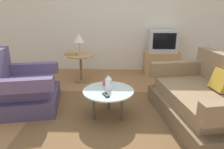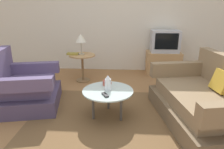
% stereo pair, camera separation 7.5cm
% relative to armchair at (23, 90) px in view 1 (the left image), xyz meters
% --- Properties ---
extents(ground_plane, '(16.00, 16.00, 0.00)m').
position_rel_armchair_xyz_m(ground_plane, '(1.35, -0.35, -0.30)').
color(ground_plane, olive).
extents(back_wall, '(9.00, 0.12, 2.70)m').
position_rel_armchair_xyz_m(back_wall, '(1.35, 2.10, 1.05)').
color(back_wall, beige).
rests_on(back_wall, ground).
extents(area_rug, '(2.22, 1.75, 0.00)m').
position_rel_armchair_xyz_m(area_rug, '(1.33, -0.23, -0.29)').
color(area_rug, brown).
rests_on(area_rug, ground).
extents(armchair, '(1.07, 1.10, 0.90)m').
position_rel_armchair_xyz_m(armchair, '(0.00, 0.00, 0.00)').
color(armchair, '#4B3E5C').
rests_on(armchair, ground).
extents(couch, '(1.24, 1.75, 0.87)m').
position_rel_armchair_xyz_m(couch, '(2.65, -0.28, -0.01)').
color(couch, brown).
rests_on(couch, ground).
extents(coffee_table, '(0.71, 0.71, 0.40)m').
position_rel_armchair_xyz_m(coffee_table, '(1.33, -0.23, 0.07)').
color(coffee_table, '#B2C6C1').
rests_on(coffee_table, ground).
extents(side_table, '(0.53, 0.53, 0.57)m').
position_rel_armchair_xyz_m(side_table, '(0.68, 1.20, 0.12)').
color(side_table, tan).
rests_on(side_table, ground).
extents(tv_stand, '(0.76, 0.48, 0.53)m').
position_rel_armchair_xyz_m(tv_stand, '(2.44, 1.77, -0.03)').
color(tv_stand, tan).
rests_on(tv_stand, ground).
extents(television, '(0.62, 0.42, 0.48)m').
position_rel_armchair_xyz_m(television, '(2.44, 1.78, 0.47)').
color(television, '#B7B7BC').
rests_on(television, tv_stand).
extents(table_lamp, '(0.22, 0.22, 0.42)m').
position_rel_armchair_xyz_m(table_lamp, '(0.67, 1.21, 0.60)').
color(table_lamp, '#9E937A').
rests_on(table_lamp, side_table).
extents(vase, '(0.09, 0.09, 0.22)m').
position_rel_armchair_xyz_m(vase, '(1.33, -0.22, 0.21)').
color(vase, white).
rests_on(vase, coffee_table).
extents(mug, '(0.13, 0.09, 0.08)m').
position_rel_armchair_xyz_m(mug, '(1.29, -0.05, 0.15)').
color(mug, '#B74C3D').
rests_on(mug, coffee_table).
extents(tv_remote_dark, '(0.11, 0.15, 0.02)m').
position_rel_armchair_xyz_m(tv_remote_dark, '(1.31, -0.40, 0.12)').
color(tv_remote_dark, black).
rests_on(tv_remote_dark, coffee_table).
extents(book, '(0.23, 0.14, 0.03)m').
position_rel_armchair_xyz_m(book, '(0.49, 1.19, 0.29)').
color(book, olive).
rests_on(book, side_table).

